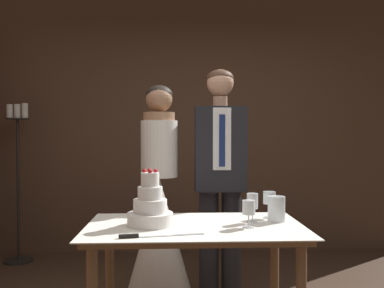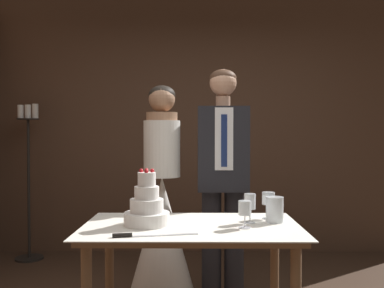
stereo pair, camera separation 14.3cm
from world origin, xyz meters
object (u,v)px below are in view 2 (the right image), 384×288
at_px(bride, 162,222).
at_px(tiered_cake, 147,208).
at_px(cake_table, 191,242).
at_px(groom, 223,173).
at_px(wine_glass_far, 268,199).
at_px(hurricane_candle, 275,210).
at_px(wine_glass_middle, 250,202).
at_px(wine_glass_near, 245,209).
at_px(candle_stand, 29,178).
at_px(cake_knife, 139,235).

bearing_deg(bride, tiered_cake, -91.73).
height_order(tiered_cake, bride, bride).
bearing_deg(cake_table, groom, 73.95).
distance_m(wine_glass_far, hurricane_candle, 0.12).
height_order(cake_table, tiered_cake, tiered_cake).
bearing_deg(bride, hurricane_candle, -45.00).
relative_size(wine_glass_middle, groom, 0.10).
height_order(cake_table, wine_glass_near, wine_glass_near).
bearing_deg(candle_stand, hurricane_candle, -39.77).
distance_m(cake_table, wine_glass_near, 0.37).
height_order(wine_glass_middle, bride, bride).
xyz_separation_m(cake_table, hurricane_candle, (0.49, 0.08, 0.17)).
height_order(cake_knife, candle_stand, candle_stand).
relative_size(groom, candle_stand, 1.12).
bearing_deg(hurricane_candle, tiered_cake, -173.73).
height_order(groom, candle_stand, groom).
xyz_separation_m(cake_knife, hurricane_candle, (0.76, 0.36, 0.06)).
bearing_deg(bride, candle_stand, 143.21).
distance_m(cake_table, candle_stand, 2.54).
bearing_deg(groom, tiered_cake, -121.24).
xyz_separation_m(hurricane_candle, bride, (-0.73, 0.73, -0.23)).
bearing_deg(cake_table, wine_glass_near, -13.71).
distance_m(hurricane_candle, candle_stand, 2.83).
height_order(wine_glass_far, groom, groom).
bearing_deg(candle_stand, tiered_cake, -53.04).
relative_size(tiered_cake, wine_glass_far, 1.98).
bearing_deg(groom, cake_table, -106.05).
relative_size(cake_knife, wine_glass_near, 2.87).
height_order(cake_table, bride, bride).
relative_size(wine_glass_near, groom, 0.09).
relative_size(bride, candle_stand, 1.04).
bearing_deg(groom, wine_glass_far, -68.69).
distance_m(tiered_cake, cake_knife, 0.29).
relative_size(cake_table, hurricane_candle, 8.25).
xyz_separation_m(cake_knife, wine_glass_far, (0.74, 0.47, 0.11)).
bearing_deg(candle_stand, cake_knife, -56.87).
height_order(tiered_cake, candle_stand, candle_stand).
distance_m(wine_glass_near, wine_glass_middle, 0.14).
relative_size(hurricane_candle, groom, 0.09).
height_order(hurricane_candle, bride, bride).
bearing_deg(bride, wine_glass_near, -58.97).
height_order(wine_glass_near, groom, groom).
relative_size(bride, groom, 0.93).
xyz_separation_m(cake_table, groom, (0.23, 0.81, 0.33)).
height_order(cake_knife, wine_glass_far, wine_glass_far).
bearing_deg(tiered_cake, hurricane_candle, 6.27).
relative_size(wine_glass_far, groom, 0.09).
relative_size(cake_table, wine_glass_middle, 7.20).
xyz_separation_m(cake_table, tiered_cake, (-0.26, 0.00, 0.20)).
distance_m(wine_glass_far, groom, 0.67).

